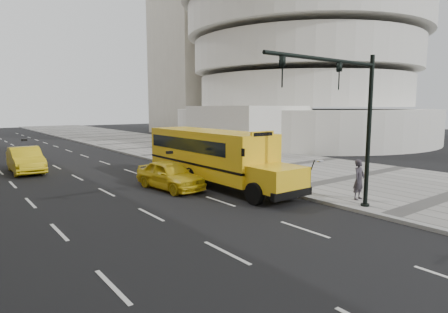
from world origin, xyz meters
TOP-DOWN VIEW (x-y plane):
  - ground at (0.00, 0.00)m, footprint 140.00×140.00m
  - sidewalk_museum at (12.00, 0.00)m, footprint 12.00×140.00m
  - curb_museum at (6.00, 0.00)m, footprint 0.30×140.00m
  - guggenheim at (29.37, 18.51)m, footprint 33.20×42.20m
  - school_bus at (4.50, -1.51)m, footprint 2.96×11.56m
  - taxi_near at (1.97, -1.30)m, footprint 2.25×4.60m
  - taxi_far at (-3.13, 8.97)m, footprint 1.89×5.11m
  - pedestrian at (7.38, -8.98)m, footprint 0.71×0.50m
  - traffic_signal at (5.19, -9.82)m, footprint 6.18×0.36m

SIDE VIEW (x-z plane):
  - ground at x=0.00m, z-range 0.00..0.00m
  - sidewalk_museum at x=12.00m, z-range 0.00..0.15m
  - curb_museum at x=6.00m, z-range 0.00..0.15m
  - taxi_near at x=1.97m, z-range 0.00..1.51m
  - taxi_far at x=-3.13m, z-range 0.00..1.67m
  - pedestrian at x=7.38m, z-range 0.15..1.98m
  - school_bus at x=4.50m, z-range 0.17..3.36m
  - traffic_signal at x=5.19m, z-range 0.89..7.29m
  - guggenheim at x=29.37m, z-range -3.92..31.08m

